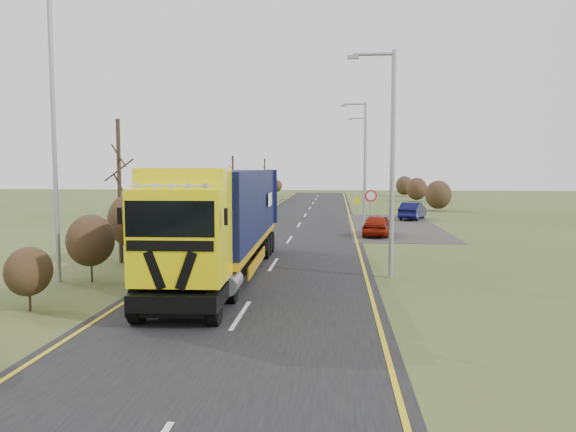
# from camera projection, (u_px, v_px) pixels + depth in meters

# --- Properties ---
(ground) EXTENTS (160.00, 160.00, 0.00)m
(ground) POSITION_uv_depth(u_px,v_px,m) (260.00, 285.00, 19.30)
(ground) COLOR #414C20
(ground) RESTS_ON ground
(road) EXTENTS (8.00, 120.00, 0.02)m
(road) POSITION_uv_depth(u_px,v_px,m) (286.00, 245.00, 29.22)
(road) COLOR black
(road) RESTS_ON ground
(layby) EXTENTS (6.00, 18.00, 0.02)m
(layby) POSITION_uv_depth(u_px,v_px,m) (393.00, 226.00, 38.59)
(layby) COLOR #312E2B
(layby) RESTS_ON ground
(lane_markings) EXTENTS (7.52, 116.00, 0.01)m
(lane_markings) POSITION_uv_depth(u_px,v_px,m) (286.00, 245.00, 28.92)
(lane_markings) COLOR gold
(lane_markings) RESTS_ON road
(hedgerow) EXTENTS (2.24, 102.04, 6.05)m
(hedgerow) POSITION_uv_depth(u_px,v_px,m) (161.00, 217.00, 27.50)
(hedgerow) COLOR #322216
(hedgerow) RESTS_ON ground
(lorry) EXTENTS (2.82, 14.51, 4.03)m
(lorry) POSITION_uv_depth(u_px,v_px,m) (225.00, 215.00, 20.78)
(lorry) COLOR black
(lorry) RESTS_ON ground
(car_red_hatchback) EXTENTS (2.12, 3.99, 1.29)m
(car_red_hatchback) POSITION_uv_depth(u_px,v_px,m) (377.00, 225.00, 33.05)
(car_red_hatchback) COLOR maroon
(car_red_hatchback) RESTS_ON ground
(car_blue_sedan) EXTENTS (2.64, 4.23, 1.32)m
(car_blue_sedan) POSITION_uv_depth(u_px,v_px,m) (412.00, 211.00, 43.39)
(car_blue_sedan) COLOR #0A0A37
(car_blue_sedan) RESTS_ON ground
(streetlight_near) EXTENTS (1.75, 0.18, 8.20)m
(streetlight_near) POSITION_uv_depth(u_px,v_px,m) (390.00, 155.00, 20.25)
(streetlight_near) COLOR #939698
(streetlight_near) RESTS_ON ground
(streetlight_mid) EXTENTS (1.85, 0.18, 8.66)m
(streetlight_mid) POSITION_uv_depth(u_px,v_px,m) (363.00, 157.00, 40.06)
(streetlight_mid) COLOR #939698
(streetlight_mid) RESTS_ON ground
(streetlight_far) EXTENTS (1.97, 0.19, 9.28)m
(streetlight_far) POSITION_uv_depth(u_px,v_px,m) (365.00, 157.00, 58.62)
(streetlight_far) COLOR #939698
(streetlight_far) RESTS_ON ground
(left_pole) EXTENTS (0.16, 0.16, 10.35)m
(left_pole) POSITION_uv_depth(u_px,v_px,m) (54.00, 135.00, 19.44)
(left_pole) COLOR #939698
(left_pole) RESTS_ON ground
(speed_sign) EXTENTS (0.73, 0.10, 2.66)m
(speed_sign) POSITION_uv_depth(u_px,v_px,m) (371.00, 202.00, 34.40)
(speed_sign) COLOR #939698
(speed_sign) RESTS_ON ground
(warning_board) EXTENTS (0.66, 0.11, 1.73)m
(warning_board) POSITION_uv_depth(u_px,v_px,m) (357.00, 206.00, 43.78)
(warning_board) COLOR #939698
(warning_board) RESTS_ON ground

